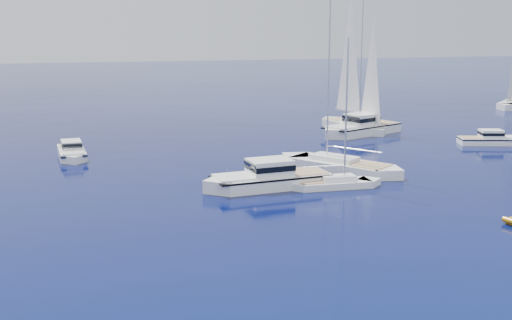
% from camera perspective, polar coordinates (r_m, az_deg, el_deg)
% --- Properties ---
extents(motor_cruiser_centre, '(11.08, 4.44, 2.83)m').
position_cam_1_polar(motor_cruiser_centre, '(49.80, 0.98, -2.46)').
color(motor_cruiser_centre, white).
rests_on(motor_cruiser_centre, ground).
extents(motor_cruiser_far_r, '(7.88, 4.32, 1.98)m').
position_cam_1_polar(motor_cruiser_far_r, '(72.07, 20.08, 1.31)').
color(motor_cruiser_far_r, white).
rests_on(motor_cruiser_far_r, ground).
extents(motor_cruiser_distant, '(12.03, 7.85, 3.04)m').
position_cam_1_polar(motor_cruiser_distant, '(74.74, 9.12, 2.24)').
color(motor_cruiser_distant, silver).
rests_on(motor_cruiser_distant, ground).
extents(motor_cruiser_horizon, '(2.97, 7.97, 2.05)m').
position_cam_1_polar(motor_cruiser_horizon, '(63.49, -15.92, 0.23)').
color(motor_cruiser_horizon, white).
rests_on(motor_cruiser_horizon, ground).
extents(sailboat_mid_r, '(10.16, 12.10, 18.56)m').
position_cam_1_polar(sailboat_mid_r, '(56.12, 7.34, -0.91)').
color(sailboat_mid_r, white).
rests_on(sailboat_mid_r, ground).
extents(sailboat_centre, '(8.11, 2.42, 11.81)m').
position_cam_1_polar(sailboat_centre, '(50.27, 6.92, -2.41)').
color(sailboat_centre, white).
rests_on(sailboat_centre, ground).
extents(sailboat_sails_r, '(5.51, 12.94, 18.46)m').
position_cam_1_polar(sailboat_sails_r, '(78.17, 8.54, 2.68)').
color(sailboat_sails_r, white).
rests_on(sailboat_sails_r, ground).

